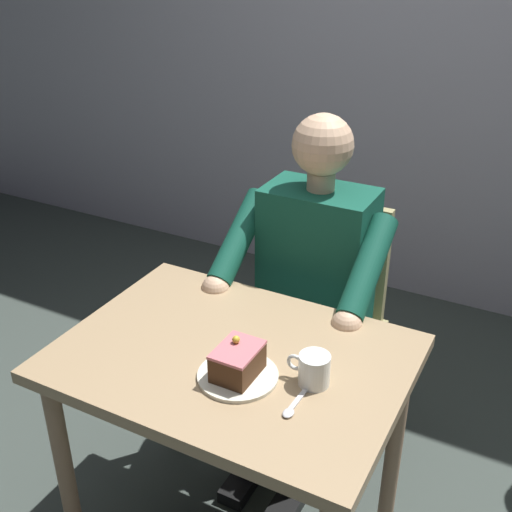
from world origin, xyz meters
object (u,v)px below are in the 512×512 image
object	(u,v)px
chair	(324,313)
seated_person	(307,297)
coffee_cup	(314,369)
dessert_spoon	(294,405)
dining_table	(233,385)
cake_slice	(238,361)

from	to	relation	value
chair	seated_person	bearing A→B (deg)	90.00
chair	coffee_cup	xyz separation A→B (m)	(-0.24, 0.69, 0.30)
coffee_cup	dessert_spoon	bearing A→B (deg)	87.43
dining_table	chair	bearing A→B (deg)	-90.00
seated_person	coffee_cup	bearing A→B (deg)	115.00
dining_table	dessert_spoon	size ratio (longest dim) A/B	6.43
dessert_spoon	chair	bearing A→B (deg)	-73.31
coffee_cup	dessert_spoon	xyz separation A→B (m)	(0.00, 0.10, -0.04)
dining_table	cake_slice	world-z (taller)	cake_slice
chair	seated_person	size ratio (longest dim) A/B	0.71
dining_table	coffee_cup	world-z (taller)	coffee_cup
dining_table	dessert_spoon	world-z (taller)	dessert_spoon
chair	seated_person	xyz separation A→B (m)	(-0.00, 0.17, 0.16)
dining_table	seated_person	bearing A→B (deg)	-90.00
dining_table	dessert_spoon	xyz separation A→B (m)	(-0.24, 0.12, 0.11)
seated_person	cake_slice	world-z (taller)	seated_person
chair	cake_slice	distance (m)	0.82
dining_table	cake_slice	xyz separation A→B (m)	(-0.06, 0.08, 0.16)
dining_table	coffee_cup	xyz separation A→B (m)	(-0.24, 0.02, 0.15)
seated_person	coffee_cup	xyz separation A→B (m)	(-0.24, 0.52, 0.14)
cake_slice	dessert_spoon	distance (m)	0.18
cake_slice	coffee_cup	size ratio (longest dim) A/B	1.14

